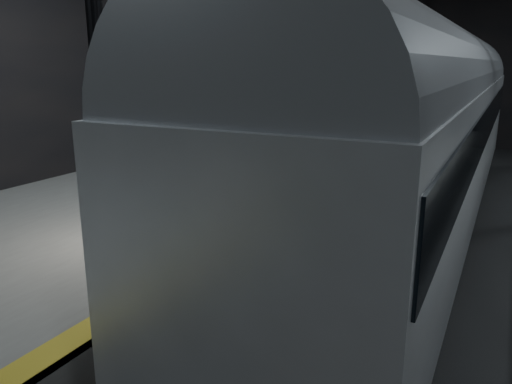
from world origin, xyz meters
The scene contains 6 objects.
ground centered at (0.00, 0.00, 0.00)m, with size 44.00×44.00×0.00m, color black.
platform_left centered at (-7.50, 0.00, 0.50)m, with size 9.00×43.80×1.00m, color #50504E.
tactile_strip centered at (-3.25, 0.00, 1.00)m, with size 0.50×43.80×0.01m, color olive.
track centered at (0.00, 0.00, 0.07)m, with size 2.40×43.00×0.24m.
train centered at (0.00, 4.07, 3.21)m, with size 3.22×21.56×5.76m.
woman centered at (-5.72, 0.84, 1.84)m, with size 0.61×0.40×1.69m, color #8E6B57.
Camera 1 is at (2.06, -10.05, 4.89)m, focal length 35.00 mm.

